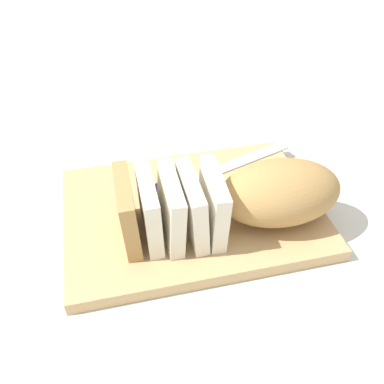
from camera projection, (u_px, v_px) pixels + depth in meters
ground_plane at (192, 216)px, 0.67m from camera, size 3.00×3.00×0.00m
cutting_board at (192, 212)px, 0.67m from camera, size 0.39×0.29×0.02m
bread_loaf at (242, 198)px, 0.61m from camera, size 0.32×0.12×0.09m
bread_knife at (190, 179)px, 0.70m from camera, size 0.28×0.11×0.02m
crumb_near_knife at (182, 239)px, 0.60m from camera, size 0.01×0.01×0.01m
crumb_near_loaf at (186, 225)px, 0.63m from camera, size 0.00×0.00×0.00m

